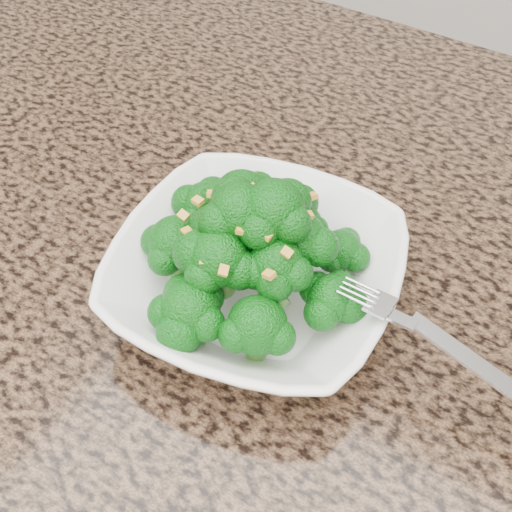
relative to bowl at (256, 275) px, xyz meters
The scene contains 6 objects.
cabinet 0.51m from the bowl, 159.49° to the right, with size 1.55×0.95×0.87m, color #392717.
granite_counter 0.16m from the bowl, 159.49° to the right, with size 1.64×1.04×0.03m, color brown.
bowl is the anchor object (origin of this frame).
broccoli_pile 0.07m from the bowl, behind, with size 0.19×0.19×0.08m, color #0B610E, non-canonical shape.
garlic_topping 0.11m from the bowl, behind, with size 0.12×0.12×0.01m, color gold, non-canonical shape.
fork 0.13m from the bowl, ahead, with size 0.17×0.03×0.01m, color silver, non-canonical shape.
Camera 1 is at (0.31, 0.08, 1.31)m, focal length 45.00 mm.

